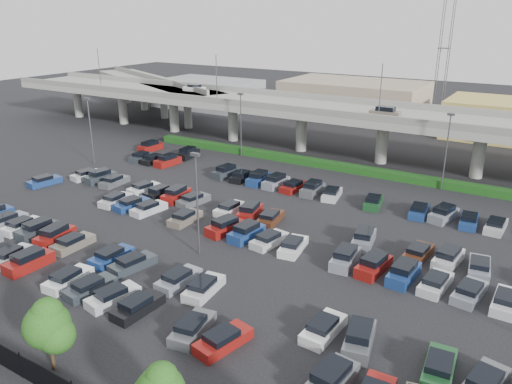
% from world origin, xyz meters
% --- Properties ---
extents(ground, '(280.00, 280.00, 0.00)m').
position_xyz_m(ground, '(0.00, 0.00, 0.00)').
color(ground, black).
extents(overpass, '(150.00, 13.00, 15.80)m').
position_xyz_m(overpass, '(-0.21, 31.99, 6.97)').
color(overpass, gray).
rests_on(overpass, ground).
extents(on_ramp, '(50.93, 30.13, 8.80)m').
position_xyz_m(on_ramp, '(-52.10, 43.05, 6.86)').
color(on_ramp, gray).
rests_on(on_ramp, ground).
extents(hedge, '(66.00, 1.60, 1.10)m').
position_xyz_m(hedge, '(0.00, 25.00, 0.55)').
color(hedge, '#153910').
rests_on(hedge, ground).
extents(fence, '(70.00, 0.10, 2.00)m').
position_xyz_m(fence, '(-0.05, -28.00, 0.90)').
color(fence, black).
rests_on(fence, ground).
extents(tree_row, '(65.07, 3.66, 5.94)m').
position_xyz_m(tree_row, '(0.70, -26.53, 3.52)').
color(tree_row, '#332316').
rests_on(tree_row, ground).
extents(parked_cars, '(63.08, 41.62, 1.67)m').
position_xyz_m(parked_cars, '(-0.74, -3.43, 0.62)').
color(parked_cars, white).
rests_on(parked_cars, ground).
extents(light_poles, '(66.90, 48.38, 10.30)m').
position_xyz_m(light_poles, '(-4.13, 2.00, 6.24)').
color(light_poles, '#4C4C51').
rests_on(light_poles, ground).
extents(distant_buildings, '(138.00, 24.00, 9.00)m').
position_xyz_m(distant_buildings, '(12.38, 61.81, 3.74)').
color(distant_buildings, gray).
rests_on(distant_buildings, ground).
extents(comm_tower, '(2.40, 2.40, 30.00)m').
position_xyz_m(comm_tower, '(4.00, 74.00, 15.61)').
color(comm_tower, '#4C4C51').
rests_on(comm_tower, ground).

